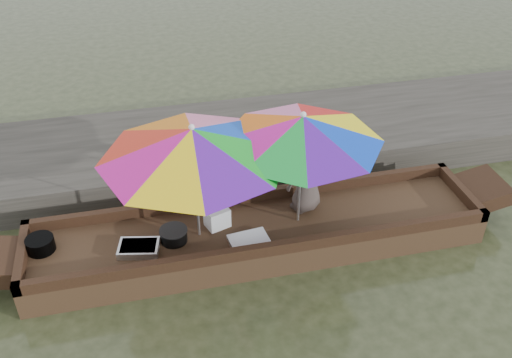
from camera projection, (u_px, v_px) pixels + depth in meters
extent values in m
plane|color=#2B311A|center=(258.00, 247.00, 7.42)|extent=(80.00, 80.00, 0.00)
cube|color=#2D2B26|center=(226.00, 146.00, 9.05)|extent=(22.00, 2.20, 0.50)
cube|color=#412C1D|center=(258.00, 236.00, 7.32)|extent=(5.77, 1.20, 0.35)
cylinder|color=black|center=(40.00, 244.00, 6.79)|extent=(0.33, 0.33, 0.18)
cube|color=silver|center=(139.00, 248.00, 6.80)|extent=(0.53, 0.42, 0.09)
cube|color=silver|center=(249.00, 241.00, 6.93)|extent=(0.51, 0.38, 0.06)
cylinder|color=black|center=(174.00, 236.00, 6.94)|extent=(0.32, 0.32, 0.15)
cube|color=silver|center=(217.00, 218.00, 7.15)|extent=(0.34, 0.30, 0.26)
imported|color=#413733|center=(306.00, 172.00, 7.22)|extent=(0.65, 0.58, 1.12)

